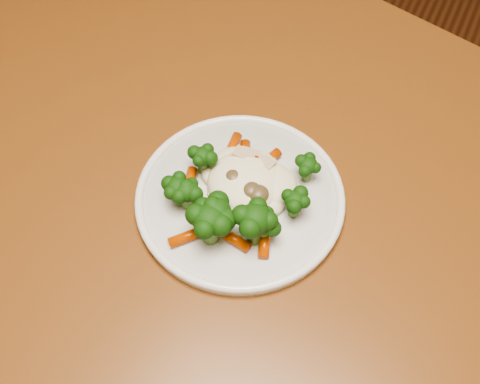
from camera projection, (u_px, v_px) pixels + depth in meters
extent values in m
plane|color=brown|center=(173.00, 304.00, 1.43)|extent=(3.00, 3.00, 0.00)
cube|color=brown|center=(172.00, 180.00, 0.74)|extent=(1.46, 1.14, 0.04)
cube|color=brown|center=(110.00, 42.00, 1.42)|extent=(0.07, 0.07, 0.71)
cylinder|color=white|center=(240.00, 199.00, 0.70)|extent=(0.24, 0.24, 0.01)
ellipsoid|color=#FFF5CB|center=(246.00, 177.00, 0.68)|extent=(0.10, 0.09, 0.04)
ellipsoid|color=black|center=(187.00, 196.00, 0.67)|extent=(0.04, 0.04, 0.04)
ellipsoid|color=black|center=(210.00, 227.00, 0.64)|extent=(0.06, 0.06, 0.05)
ellipsoid|color=black|center=(255.00, 226.00, 0.64)|extent=(0.06, 0.06, 0.05)
ellipsoid|color=black|center=(263.00, 229.00, 0.65)|extent=(0.04, 0.04, 0.04)
ellipsoid|color=black|center=(294.00, 205.00, 0.66)|extent=(0.04, 0.04, 0.03)
ellipsoid|color=black|center=(307.00, 170.00, 0.69)|extent=(0.04, 0.04, 0.03)
ellipsoid|color=black|center=(203.00, 162.00, 0.70)|extent=(0.04, 0.04, 0.04)
ellipsoid|color=black|center=(178.00, 193.00, 0.67)|extent=(0.04, 0.04, 0.04)
ellipsoid|color=black|center=(215.00, 219.00, 0.65)|extent=(0.06, 0.06, 0.05)
cylinder|color=#CA4804|center=(245.00, 156.00, 0.72)|extent=(0.03, 0.04, 0.01)
cylinder|color=#CA4804|center=(266.00, 162.00, 0.71)|extent=(0.03, 0.04, 0.01)
cylinder|color=#CA4804|center=(279.00, 188.00, 0.69)|extent=(0.05, 0.02, 0.01)
cylinder|color=#CA4804|center=(189.00, 182.00, 0.69)|extent=(0.02, 0.04, 0.01)
cylinder|color=#CA4804|center=(192.00, 235.00, 0.66)|extent=(0.04, 0.05, 0.01)
cylinder|color=#CA4804|center=(232.00, 238.00, 0.65)|extent=(0.05, 0.02, 0.01)
cylinder|color=#CA4804|center=(265.00, 242.00, 0.65)|extent=(0.02, 0.04, 0.01)
cylinder|color=#CA4804|center=(257.00, 184.00, 0.68)|extent=(0.03, 0.04, 0.01)
cylinder|color=#CA4804|center=(249.00, 173.00, 0.69)|extent=(0.01, 0.05, 0.01)
cylinder|color=#CA4804|center=(231.00, 149.00, 0.72)|extent=(0.02, 0.05, 0.01)
cylinder|color=#CA4804|center=(258.00, 164.00, 0.71)|extent=(0.04, 0.03, 0.01)
ellipsoid|color=brown|center=(251.00, 190.00, 0.67)|extent=(0.02, 0.02, 0.02)
ellipsoid|color=brown|center=(258.00, 194.00, 0.67)|extent=(0.02, 0.02, 0.02)
ellipsoid|color=brown|center=(234.00, 178.00, 0.68)|extent=(0.02, 0.02, 0.02)
cube|color=#CEB389|center=(243.00, 157.00, 0.70)|extent=(0.02, 0.02, 0.01)
cube|color=#CEB389|center=(265.00, 165.00, 0.69)|extent=(0.02, 0.02, 0.01)
cube|color=#CEB389|center=(237.00, 158.00, 0.70)|extent=(0.02, 0.02, 0.01)
cube|color=#CEB389|center=(249.00, 156.00, 0.70)|extent=(0.02, 0.02, 0.01)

